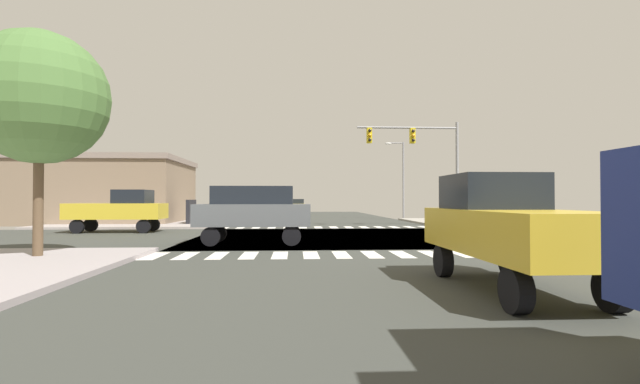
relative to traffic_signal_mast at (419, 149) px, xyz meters
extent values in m
cube|color=#383B36|center=(-6.08, -7.73, -5.22)|extent=(14.00, 90.00, 0.05)
cube|color=#383B36|center=(-6.08, -7.73, -5.22)|extent=(90.00, 12.00, 0.05)
cube|color=#A09B91|center=(6.92, 4.27, -5.12)|extent=(12.00, 12.00, 0.14)
cube|color=#A49A96|center=(-19.08, 4.27, -5.12)|extent=(12.00, 12.00, 0.14)
cube|color=white|center=(-12.83, -15.03, -5.19)|extent=(0.50, 2.00, 0.01)
cube|color=white|center=(-11.83, -15.03, -5.19)|extent=(0.50, 2.00, 0.01)
cube|color=white|center=(-10.83, -15.03, -5.19)|extent=(0.50, 2.00, 0.01)
cube|color=white|center=(-9.83, -15.03, -5.19)|extent=(0.50, 2.00, 0.01)
cube|color=white|center=(-8.83, -15.03, -5.19)|extent=(0.50, 2.00, 0.01)
cube|color=white|center=(-7.83, -15.03, -5.19)|extent=(0.50, 2.00, 0.01)
cube|color=white|center=(-6.83, -15.03, -5.19)|extent=(0.50, 2.00, 0.01)
cube|color=white|center=(-5.83, -15.03, -5.19)|extent=(0.50, 2.00, 0.01)
cube|color=white|center=(-4.83, -15.03, -5.19)|extent=(0.50, 2.00, 0.01)
cube|color=white|center=(-3.83, -15.03, -5.19)|extent=(0.50, 2.00, 0.01)
cube|color=white|center=(-2.83, -15.03, -5.19)|extent=(0.50, 2.00, 0.01)
cube|color=white|center=(-1.83, -15.03, -5.19)|extent=(0.50, 2.00, 0.01)
cube|color=white|center=(-0.83, -15.03, -5.19)|extent=(0.50, 2.00, 0.01)
cube|color=white|center=(0.17, -15.03, -5.19)|extent=(0.50, 2.00, 0.01)
cube|color=white|center=(-12.83, -0.43, -5.19)|extent=(0.50, 2.00, 0.01)
cube|color=white|center=(-11.83, -0.43, -5.19)|extent=(0.50, 2.00, 0.01)
cube|color=white|center=(-10.83, -0.43, -5.19)|extent=(0.50, 2.00, 0.01)
cube|color=white|center=(-9.83, -0.43, -5.19)|extent=(0.50, 2.00, 0.01)
cube|color=white|center=(-8.83, -0.43, -5.19)|extent=(0.50, 2.00, 0.01)
cube|color=white|center=(-7.83, -0.43, -5.19)|extent=(0.50, 2.00, 0.01)
cube|color=white|center=(-6.83, -0.43, -5.19)|extent=(0.50, 2.00, 0.01)
cube|color=white|center=(-5.83, -0.43, -5.19)|extent=(0.50, 2.00, 0.01)
cube|color=white|center=(-4.83, -0.43, -5.19)|extent=(0.50, 2.00, 0.01)
cube|color=white|center=(-3.83, -0.43, -5.19)|extent=(0.50, 2.00, 0.01)
cube|color=white|center=(-2.83, -0.43, -5.19)|extent=(0.50, 2.00, 0.01)
cube|color=white|center=(-1.83, -0.43, -5.19)|extent=(0.50, 2.00, 0.01)
cube|color=white|center=(-0.83, -0.43, -5.19)|extent=(0.50, 2.00, 0.01)
cube|color=white|center=(0.17, -0.43, -5.19)|extent=(0.50, 2.00, 0.01)
cylinder|color=gray|center=(2.58, 0.02, -1.68)|extent=(0.20, 0.20, 7.03)
cylinder|color=gray|center=(-0.81, 0.02, 1.43)|extent=(6.78, 0.14, 0.14)
cube|color=yellow|center=(-0.47, 0.02, 0.88)|extent=(0.32, 0.40, 1.00)
sphere|color=black|center=(-0.47, -0.22, 1.19)|extent=(0.22, 0.22, 0.22)
sphere|color=orange|center=(-0.47, -0.22, 0.88)|extent=(0.22, 0.22, 0.22)
sphere|color=black|center=(-0.47, -0.22, 0.57)|extent=(0.22, 0.22, 0.22)
cube|color=yellow|center=(-3.39, 0.02, 0.88)|extent=(0.32, 0.40, 1.00)
sphere|color=black|center=(-3.39, -0.22, 1.19)|extent=(0.22, 0.22, 0.22)
sphere|color=orange|center=(-3.39, -0.22, 0.88)|extent=(0.22, 0.22, 0.22)
sphere|color=black|center=(-3.39, -0.22, 0.57)|extent=(0.22, 0.22, 0.22)
cylinder|color=gray|center=(1.66, 11.29, -1.63)|extent=(0.16, 0.16, 7.13)
cylinder|color=gray|center=(0.96, 11.29, 1.84)|extent=(1.40, 0.10, 0.10)
ellipsoid|color=silver|center=(0.26, 11.29, 1.79)|extent=(0.60, 0.32, 0.20)
cube|color=#836E58|center=(-24.15, 6.31, -2.88)|extent=(13.95, 9.29, 4.62)
cube|color=gray|center=(-24.15, 6.31, -0.37)|extent=(14.25, 9.59, 0.40)
cube|color=black|center=(-15.68, 2.67, -4.29)|extent=(0.24, 2.20, 1.80)
cylinder|color=brown|center=(-15.95, -15.89, -3.32)|extent=(0.28, 0.28, 3.75)
sphere|color=#4B7238|center=(-15.95, -15.89, -0.36)|extent=(3.96, 3.96, 3.96)
cylinder|color=black|center=(-4.88, -19.30, -4.82)|extent=(0.26, 0.74, 0.74)
cylinder|color=black|center=(-3.28, -19.30, -4.82)|extent=(0.26, 0.74, 0.74)
cylinder|color=black|center=(-4.88, -22.76, -4.82)|extent=(0.26, 0.74, 0.74)
cylinder|color=black|center=(-3.28, -22.76, -4.82)|extent=(0.26, 0.74, 0.74)
cube|color=gold|center=(-4.08, -21.03, -4.03)|extent=(2.00, 5.10, 0.86)
cube|color=black|center=(-4.08, -20.14, -3.22)|extent=(1.76, 1.79, 0.75)
cylinder|color=black|center=(-16.45, -3.43, -4.82)|extent=(0.74, 0.26, 0.74)
cylinder|color=black|center=(-16.45, -5.03, -4.82)|extent=(0.74, 0.26, 0.74)
cylinder|color=black|center=(-19.92, -3.43, -4.82)|extent=(0.74, 0.26, 0.74)
cylinder|color=black|center=(-19.92, -5.03, -4.82)|extent=(0.74, 0.26, 0.74)
cube|color=gold|center=(-18.18, -4.23, -4.03)|extent=(5.10, 2.00, 0.86)
cube|color=black|center=(-17.29, -4.23, -3.22)|extent=(1.79, 1.76, 0.75)
cylinder|color=black|center=(-10.36, 10.80, -4.85)|extent=(0.26, 0.68, 0.68)
cylinder|color=black|center=(-11.80, 10.80, -4.85)|extent=(0.26, 0.68, 0.68)
cylinder|color=black|center=(-10.36, 13.73, -4.85)|extent=(0.26, 0.68, 0.68)
cylinder|color=black|center=(-11.80, 13.73, -4.85)|extent=(0.26, 0.68, 0.68)
cube|color=yellow|center=(-11.08, 12.27, -4.18)|extent=(1.80, 4.30, 0.66)
cube|color=black|center=(-11.08, 12.27, -3.58)|extent=(1.55, 2.24, 0.54)
cylinder|color=black|center=(-7.36, 21.46, -4.85)|extent=(0.26, 0.68, 0.68)
cylinder|color=black|center=(-8.80, 21.46, -4.85)|extent=(0.26, 0.68, 0.68)
cylinder|color=black|center=(-7.36, 24.39, -4.85)|extent=(0.26, 0.68, 0.68)
cylinder|color=black|center=(-8.80, 24.39, -4.85)|extent=(0.26, 0.68, 0.68)
cube|color=yellow|center=(-8.08, 22.93, -4.18)|extent=(1.80, 4.30, 0.66)
cube|color=black|center=(-8.08, 22.93, -3.58)|extent=(1.55, 2.24, 0.54)
cylinder|color=black|center=(-7.36, 30.55, -4.85)|extent=(0.26, 0.68, 0.68)
cylinder|color=black|center=(-8.80, 30.55, -4.85)|extent=(0.26, 0.68, 0.68)
cylinder|color=black|center=(-7.36, 33.48, -4.85)|extent=(0.26, 0.68, 0.68)
cylinder|color=black|center=(-8.80, 33.48, -4.85)|extent=(0.26, 0.68, 0.68)
cube|color=silver|center=(-8.08, 32.02, -4.18)|extent=(1.80, 4.30, 0.66)
cube|color=black|center=(-8.08, 32.02, -3.58)|extent=(1.55, 2.24, 0.54)
cylinder|color=black|center=(11.41, -3.51, -4.85)|extent=(0.68, 0.26, 0.68)
cylinder|color=black|center=(11.41, -4.95, -4.85)|extent=(0.68, 0.26, 0.68)
cylinder|color=black|center=(-11.60, -12.01, -4.82)|extent=(0.74, 0.26, 0.74)
cylinder|color=black|center=(-11.60, -10.44, -4.82)|extent=(0.74, 0.26, 0.74)
cylinder|color=black|center=(-8.48, -12.01, -4.82)|extent=(0.74, 0.26, 0.74)
cylinder|color=black|center=(-8.48, -10.44, -4.82)|extent=(0.74, 0.26, 0.74)
cube|color=#565B5F|center=(-10.04, -11.23, -4.01)|extent=(4.60, 1.96, 0.88)
cube|color=black|center=(-10.04, -11.23, -3.21)|extent=(3.22, 1.69, 0.72)
camera|label=1|loc=(-8.36, -29.69, -3.40)|focal=25.30mm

